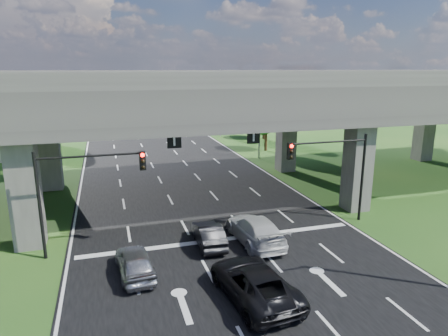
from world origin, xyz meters
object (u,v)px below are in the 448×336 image
car_dark (209,235)px  streetlight_beyond (218,98)px  streetlight_far (257,108)px  car_silver (135,262)px  signal_right (335,163)px  car_white (255,229)px  car_trailing (254,282)px  signal_left (81,182)px

car_dark → streetlight_beyond: bearing=-104.4°
streetlight_beyond → car_dark: bearing=-106.7°
streetlight_far → car_silver: streetlight_far is taller
car_dark → streetlight_far: bearing=-115.5°
signal_right → streetlight_beyond: 36.17m
car_white → car_trailing: 6.06m
streetlight_beyond → car_dark: streetlight_beyond is taller
signal_right → car_trailing: signal_right is taller
signal_left → car_dark: (6.86, -0.94, -3.50)m
car_silver → car_white: car_white is taller
streetlight_far → car_silver: bearing=-123.6°
streetlight_far → signal_left: bearing=-131.8°
streetlight_beyond → car_silver: 42.59m
signal_right → car_white: 7.02m
signal_left → car_white: 10.28m
signal_right → car_silver: signal_right is taller
streetlight_far → signal_right: bearing=-96.5°
signal_left → car_trailing: (7.40, -6.96, -3.37)m
signal_right → car_trailing: (-8.24, -6.96, -3.37)m
streetlight_beyond → signal_left: bearing=-116.4°
car_dark → car_silver: bearing=30.2°
streetlight_far → streetlight_beyond: size_ratio=1.00×
streetlight_beyond → car_trailing: (-10.52, -43.01, -5.03)m
car_dark → car_trailing: bearing=97.5°
car_dark → signal_left: bearing=-5.5°
signal_right → signal_left: (-15.65, 0.00, 0.00)m
streetlight_beyond → car_trailing: streetlight_beyond is taller
signal_left → car_white: (9.62, -1.32, -3.36)m
streetlight_beyond → car_silver: (-15.50, -39.34, -5.11)m
signal_left → streetlight_beyond: bearing=63.6°
streetlight_beyond → car_dark: (-11.07, -37.00, -5.16)m
signal_left → car_dark: signal_left is taller
signal_left → streetlight_beyond: (17.92, 36.06, 1.66)m
signal_right → car_dark: 9.51m
signal_right → streetlight_beyond: bearing=86.4°
signal_right → signal_left: same height
car_dark → car_white: bearing=174.6°
signal_left → car_white: signal_left is taller
signal_right → car_dark: size_ratio=1.50×
streetlight_far → car_silver: 28.48m
signal_right → streetlight_beyond: size_ratio=0.60×
car_silver → streetlight_beyond: bearing=-116.1°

